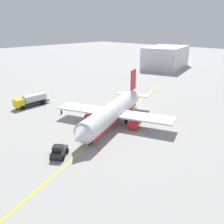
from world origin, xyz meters
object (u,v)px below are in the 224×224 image
at_px(pushback_tug, 59,151).
at_px(refueling_worker, 61,110).
at_px(airplane, 113,112).
at_px(fuel_tanker, 31,100).
at_px(safety_cone_wingtip, 99,149).
at_px(safety_cone_nose, 59,149).

bearing_deg(pushback_tug, refueling_worker, -127.84).
relative_size(airplane, pushback_tug, 7.76).
xyz_separation_m(fuel_tanker, pushback_tug, (11.65, 28.12, -0.71)).
bearing_deg(refueling_worker, airplane, 103.43).
bearing_deg(pushback_tug, fuel_tanker, -112.51).
xyz_separation_m(airplane, refueling_worker, (3.37, -14.12, -2.00)).
height_order(refueling_worker, safety_cone_wingtip, refueling_worker).
xyz_separation_m(refueling_worker, safety_cone_nose, (12.21, 15.57, -0.48)).
xyz_separation_m(refueling_worker, safety_cone_wingtip, (7.27, 20.52, -0.53)).
bearing_deg(airplane, fuel_tanker, -78.60).
bearing_deg(fuel_tanker, safety_cone_wingtip, 79.93).
distance_m(airplane, safety_cone_nose, 15.85).
height_order(pushback_tug, refueling_worker, pushback_tug).
relative_size(safety_cone_nose, safety_cone_wingtip, 1.17).
distance_m(fuel_tanker, refueling_worker, 11.11).
xyz_separation_m(airplane, pushback_tug, (16.71, 3.05, -1.81)).
height_order(pushback_tug, safety_cone_nose, pushback_tug).
bearing_deg(refueling_worker, fuel_tanker, -81.26).
height_order(airplane, pushback_tug, airplane).
xyz_separation_m(pushback_tug, safety_cone_nose, (-1.12, -1.60, -0.66)).
bearing_deg(fuel_tanker, pushback_tug, 67.49).
bearing_deg(safety_cone_nose, pushback_tug, 54.89).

